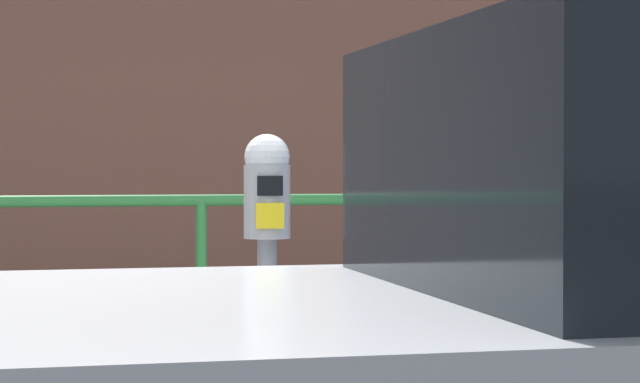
% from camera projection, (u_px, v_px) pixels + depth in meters
% --- Properties ---
extents(parking_meter, '(0.17, 0.18, 1.39)m').
position_uv_depth(parking_meter, '(267.00, 244.00, 4.46)').
color(parking_meter, slate).
rests_on(parking_meter, sidewalk_curb).
extents(pedestrian_at_meter, '(0.64, 0.47, 1.69)m').
position_uv_depth(pedestrian_at_meter, '(436.00, 250.00, 4.58)').
color(pedestrian_at_meter, '#1E233F').
rests_on(pedestrian_at_meter, sidewalk_curb).
extents(background_railing, '(24.06, 0.06, 1.12)m').
position_uv_depth(background_railing, '(201.00, 254.00, 6.53)').
color(background_railing, '#2D7A38').
rests_on(background_railing, sidewalk_curb).
extents(backdrop_wall, '(32.00, 0.50, 2.70)m').
position_uv_depth(backdrop_wall, '(162.00, 175.00, 8.72)').
color(backdrop_wall, brown).
rests_on(backdrop_wall, ground).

